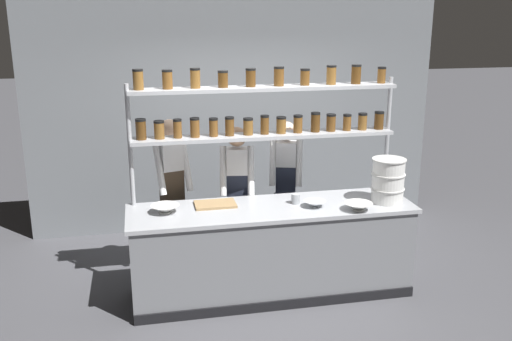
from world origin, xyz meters
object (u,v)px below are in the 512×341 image
chef_left (172,187)px  container_stack (388,180)px  chef_right (286,182)px  chef_center (237,191)px  prep_bowl_center_back (315,204)px  spice_shelf_unit (263,116)px  prep_bowl_near_left (165,209)px  cutting_board (215,204)px  prep_bowl_center_front (358,207)px  serving_cup_front (296,199)px

chef_left → container_stack: size_ratio=3.83×
chef_right → container_stack: (0.81, -0.90, 0.23)m
chef_center → chef_right: 0.64m
chef_center → chef_right: bearing=31.1°
chef_right → prep_bowl_center_back: bearing=-69.8°
container_stack → chef_left: bearing=160.8°
spice_shelf_unit → prep_bowl_near_left: 1.32m
cutting_board → prep_bowl_near_left: bearing=-167.6°
prep_bowl_center_front → serving_cup_front: serving_cup_front is taller
chef_right → container_stack: 1.23m
chef_left → prep_bowl_near_left: size_ratio=6.20×
chef_left → prep_bowl_near_left: (-0.10, -0.59, -0.03)m
chef_right → prep_bowl_center_back: 0.89m
chef_right → serving_cup_front: chef_right is taller
chef_center → container_stack: bearing=-15.8°
spice_shelf_unit → prep_bowl_center_back: spice_shelf_unit is taller
prep_bowl_center_front → prep_bowl_center_back: 0.42m
spice_shelf_unit → prep_bowl_near_left: spice_shelf_unit is taller
spice_shelf_unit → chef_center: (-0.23, 0.24, -0.84)m
chef_center → prep_bowl_near_left: 0.95m
chef_left → prep_bowl_center_front: size_ratio=6.24×
container_stack → cutting_board: container_stack is taller
spice_shelf_unit → serving_cup_front: 0.88m
container_stack → prep_bowl_center_back: (-0.75, 0.01, -0.19)m
chef_left → chef_right: chef_left is taller
prep_bowl_center_front → chef_center: bearing=140.6°
chef_left → chef_center: size_ratio=1.06×
prep_bowl_center_back → spice_shelf_unit: bearing=135.4°
cutting_board → prep_bowl_center_front: prep_bowl_center_front is taller
chef_left → serving_cup_front: bearing=-43.0°
container_stack → prep_bowl_near_left: (-2.18, 0.14, -0.19)m
chef_center → cutting_board: (-0.29, -0.43, 0.02)m
chef_center → cutting_board: bearing=-114.8°
container_stack → prep_bowl_center_back: container_stack is taller
chef_left → chef_center: bearing=-21.4°
cutting_board → serving_cup_front: size_ratio=4.05×
chef_left → cutting_board: bearing=-67.8°
prep_bowl_center_front → prep_bowl_center_back: prep_bowl_center_front is taller
chef_left → serving_cup_front: (1.17, -0.58, -0.01)m
spice_shelf_unit → prep_bowl_center_front: bearing=-36.8°
spice_shelf_unit → chef_right: spice_shelf_unit is taller
spice_shelf_unit → prep_bowl_center_front: size_ratio=9.83×
prep_bowl_center_back → serving_cup_front: 0.21m
cutting_board → serving_cup_front: 0.79m
prep_bowl_center_front → serving_cup_front: 0.62m
spice_shelf_unit → cutting_board: 1.00m
chef_center → prep_bowl_near_left: bearing=-136.0°
chef_left → prep_bowl_center_back: (1.33, -0.72, -0.03)m
chef_left → prep_bowl_center_front: (1.71, -0.90, -0.03)m
prep_bowl_near_left → cutting_board: bearing=12.4°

